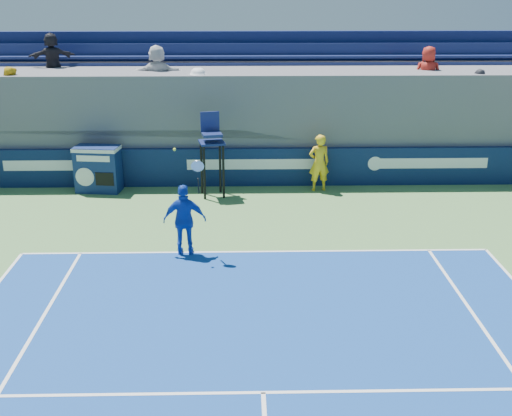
{
  "coord_description": "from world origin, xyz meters",
  "views": [
    {
      "loc": [
        -0.3,
        -2.01,
        6.06
      ],
      "look_at": [
        0.0,
        11.5,
        1.25
      ],
      "focal_mm": 45.0,
      "sensor_mm": 36.0,
      "label": 1
    }
  ],
  "objects_px": {
    "match_clock": "(98,168)",
    "tennis_player": "(185,220)",
    "ball_person": "(319,163)",
    "umpire_chair": "(212,146)"
  },
  "relations": [
    {
      "from": "match_clock",
      "to": "tennis_player",
      "type": "distance_m",
      "value": 5.68
    },
    {
      "from": "ball_person",
      "to": "match_clock",
      "type": "height_order",
      "value": "ball_person"
    },
    {
      "from": "match_clock",
      "to": "tennis_player",
      "type": "relative_size",
      "value": 0.54
    },
    {
      "from": "ball_person",
      "to": "umpire_chair",
      "type": "bearing_deg",
      "value": -1.91
    },
    {
      "from": "ball_person",
      "to": "tennis_player",
      "type": "xyz_separation_m",
      "value": [
        -3.64,
        -4.74,
        -0.02
      ]
    },
    {
      "from": "ball_person",
      "to": "match_clock",
      "type": "xyz_separation_m",
      "value": [
        -6.65,
        0.08,
        -0.14
      ]
    },
    {
      "from": "match_clock",
      "to": "umpire_chair",
      "type": "bearing_deg",
      "value": -8.05
    },
    {
      "from": "ball_person",
      "to": "umpire_chair",
      "type": "xyz_separation_m",
      "value": [
        -3.2,
        -0.41,
        0.65
      ]
    },
    {
      "from": "tennis_player",
      "to": "ball_person",
      "type": "bearing_deg",
      "value": 52.43
    },
    {
      "from": "ball_person",
      "to": "tennis_player",
      "type": "bearing_deg",
      "value": 43.23
    }
  ]
}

